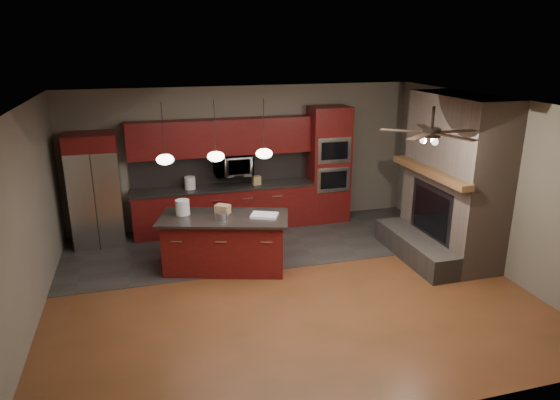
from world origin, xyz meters
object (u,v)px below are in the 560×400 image
object	(u,v)px
white_bucket	(183,207)
counter_bucket	(190,183)
microwave	(233,165)
refrigerator	(96,190)
kitchen_island	(225,243)
paint_tray	(264,215)
cardboard_box	(223,209)
oven_tower	(328,165)
paint_can	(221,216)
counter_box	(256,180)

from	to	relation	value
white_bucket	counter_bucket	bearing A→B (deg)	79.78
microwave	refrigerator	bearing A→B (deg)	-177.07
microwave	kitchen_island	xyz separation A→B (m)	(-0.51, -1.86, -0.83)
microwave	paint_tray	world-z (taller)	microwave
paint_tray	cardboard_box	distance (m)	0.71
microwave	paint_tray	bearing A→B (deg)	-86.57
refrigerator	counter_bucket	bearing A→B (deg)	2.73
oven_tower	paint_can	distance (m)	3.20
microwave	counter_bucket	world-z (taller)	microwave
microwave	paint_tray	size ratio (longest dim) A/B	1.74
paint_tray	counter_box	bearing A→B (deg)	105.48
paint_can	counter_box	bearing A→B (deg)	61.99
microwave	counter_box	xyz separation A→B (m)	(0.44, -0.10, -0.31)
kitchen_island	refrigerator	bearing A→B (deg)	156.55
kitchen_island	counter_box	xyz separation A→B (m)	(0.95, 1.76, 0.52)
counter_box	paint_can	bearing A→B (deg)	-124.43
paint_tray	counter_box	world-z (taller)	counter_box
refrigerator	white_bucket	world-z (taller)	refrigerator
microwave	white_bucket	xyz separation A→B (m)	(-1.13, -1.57, -0.26)
white_bucket	counter_bucket	distance (m)	1.55
oven_tower	microwave	xyz separation A→B (m)	(-1.98, 0.06, 0.11)
kitchen_island	white_bucket	distance (m)	0.90
refrigerator	counter_box	distance (m)	3.01
kitchen_island	cardboard_box	world-z (taller)	cardboard_box
oven_tower	counter_box	world-z (taller)	oven_tower
oven_tower	paint_tray	world-z (taller)	oven_tower
refrigerator	counter_bucket	size ratio (longest dim) A/B	8.73
cardboard_box	counter_bucket	size ratio (longest dim) A/B	0.96
oven_tower	microwave	bearing A→B (deg)	178.34
paint_can	counter_bucket	bearing A→B (deg)	98.52
counter_box	refrigerator	bearing A→B (deg)	174.18
microwave	paint_can	world-z (taller)	microwave
kitchen_island	paint_tray	size ratio (longest dim) A/B	5.35
white_bucket	oven_tower	bearing A→B (deg)	26.00
paint_tray	microwave	bearing A→B (deg)	118.27
white_bucket	refrigerator	bearing A→B (deg)	134.78
kitchen_island	counter_bucket	bearing A→B (deg)	117.56
microwave	kitchen_island	bearing A→B (deg)	-105.29
oven_tower	kitchen_island	size ratio (longest dim) A/B	1.06
refrigerator	counter_box	bearing A→B (deg)	0.59
paint_tray	cardboard_box	size ratio (longest dim) A/B	1.84
kitchen_island	paint_tray	distance (m)	0.81
oven_tower	counter_bucket	world-z (taller)	oven_tower
oven_tower	paint_can	bearing A→B (deg)	-142.66
white_bucket	paint_tray	size ratio (longest dim) A/B	0.59
oven_tower	counter_box	size ratio (longest dim) A/B	13.56
microwave	counter_box	world-z (taller)	microwave
oven_tower	kitchen_island	bearing A→B (deg)	-143.99
oven_tower	kitchen_island	world-z (taller)	oven_tower
paint_tray	cardboard_box	xyz separation A→B (m)	(-0.62, 0.34, 0.05)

